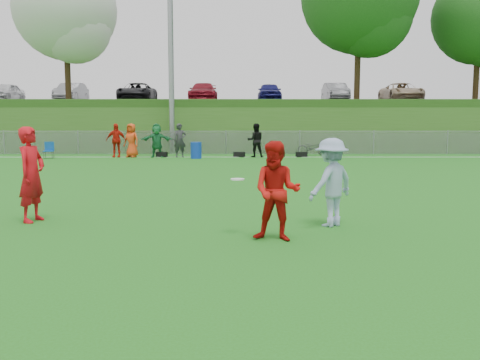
{
  "coord_description": "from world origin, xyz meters",
  "views": [
    {
      "loc": [
        0.73,
        -8.92,
        2.12
      ],
      "look_at": [
        0.74,
        0.5,
        0.97
      ],
      "focal_mm": 40.0,
      "sensor_mm": 36.0,
      "label": 1
    }
  ],
  "objects_px": {
    "player_red_left": "(32,174)",
    "frisbee": "(237,179)",
    "recycling_bin": "(196,150)",
    "player_blue": "(331,182)",
    "player_red_center": "(277,191)",
    "bicycle": "(313,148)"
  },
  "relations": [
    {
      "from": "player_red_center",
      "to": "player_red_left",
      "type": "bearing_deg",
      "value": 175.83
    },
    {
      "from": "player_red_left",
      "to": "player_blue",
      "type": "distance_m",
      "value": 5.89
    },
    {
      "from": "player_blue",
      "to": "recycling_bin",
      "type": "xyz_separation_m",
      "value": [
        -3.87,
        16.04,
        -0.44
      ]
    },
    {
      "from": "player_red_center",
      "to": "player_blue",
      "type": "height_order",
      "value": "player_red_center"
    },
    {
      "from": "player_red_left",
      "to": "frisbee",
      "type": "xyz_separation_m",
      "value": [
        4.09,
        -1.19,
        0.05
      ]
    },
    {
      "from": "player_red_left",
      "to": "player_red_center",
      "type": "distance_m",
      "value": 5.03
    },
    {
      "from": "player_red_left",
      "to": "player_red_center",
      "type": "bearing_deg",
      "value": -95.83
    },
    {
      "from": "player_red_left",
      "to": "frisbee",
      "type": "relative_size",
      "value": 7.73
    },
    {
      "from": "player_red_left",
      "to": "frisbee",
      "type": "height_order",
      "value": "player_red_left"
    },
    {
      "from": "player_red_left",
      "to": "bicycle",
      "type": "distance_m",
      "value": 19.04
    },
    {
      "from": "recycling_bin",
      "to": "player_blue",
      "type": "bearing_deg",
      "value": -76.44
    },
    {
      "from": "player_red_left",
      "to": "bicycle",
      "type": "xyz_separation_m",
      "value": [
        7.96,
        17.29,
        -0.52
      ]
    },
    {
      "from": "player_red_left",
      "to": "bicycle",
      "type": "bearing_deg",
      "value": -11.56
    },
    {
      "from": "player_blue",
      "to": "bicycle",
      "type": "height_order",
      "value": "player_blue"
    },
    {
      "from": "player_red_center",
      "to": "frisbee",
      "type": "height_order",
      "value": "player_red_center"
    },
    {
      "from": "frisbee",
      "to": "bicycle",
      "type": "relative_size",
      "value": 0.15
    },
    {
      "from": "player_red_left",
      "to": "frisbee",
      "type": "distance_m",
      "value": 4.26
    },
    {
      "from": "player_red_center",
      "to": "frisbee",
      "type": "distance_m",
      "value": 0.81
    },
    {
      "from": "player_red_left",
      "to": "player_red_center",
      "type": "height_order",
      "value": "player_red_left"
    },
    {
      "from": "player_red_left",
      "to": "player_red_center",
      "type": "xyz_separation_m",
      "value": [
        4.75,
        -1.63,
        -0.1
      ]
    },
    {
      "from": "player_red_center",
      "to": "player_blue",
      "type": "distance_m",
      "value": 1.63
    },
    {
      "from": "recycling_bin",
      "to": "frisbee",
      "type": "bearing_deg",
      "value": -82.91
    }
  ]
}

